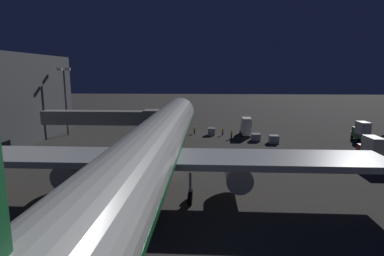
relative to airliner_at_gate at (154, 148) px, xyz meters
name	(u,v)px	position (x,y,z in m)	size (l,w,h in m)	color
ground_plane	(165,173)	(0.00, -7.90, -5.51)	(320.00, 320.00, 0.00)	#383533
airliner_at_gate	(154,148)	(0.00, 0.00, 0.00)	(50.29, 70.63, 18.12)	silver
jet_bridge	(111,118)	(11.96, -22.16, 0.10)	(22.31, 3.40, 7.15)	#9E9E99
apron_floodlight_mast	(65,96)	(25.50, -33.29, 3.30)	(2.90, 0.50, 14.86)	#59595E
cargo_truck_aft	(371,150)	(-31.06, -13.88, -3.39)	(2.36, 5.18, 4.32)	maroon
belt_loader	(377,144)	(-37.41, -24.10, -4.66)	(1.96, 8.48, 3.68)	#234C9E
catering_truck	(246,127)	(-14.49, -34.92, -3.51)	(2.36, 5.32, 4.03)	silver
ops_van	(361,131)	(-37.61, -30.71, -3.54)	(2.36, 4.41, 3.99)	#287038
baggage_container_near_belt	(274,139)	(-19.16, -27.51, -4.73)	(1.83, 1.81, 1.55)	#B7BABF
baggage_container_mid_row	(211,131)	(-6.80, -34.92, -4.72)	(1.56, 1.67, 1.59)	#B7BABF
baggage_container_far_row	(256,137)	(-15.91, -29.49, -4.78)	(1.74, 1.72, 1.45)	#B7BABF
ground_crew_near_nose_gear	(231,134)	(-10.99, -31.06, -4.54)	(0.40, 0.40, 1.76)	black
ground_crew_by_belt_loader	(223,131)	(-9.32, -34.83, -4.55)	(0.40, 0.40, 1.75)	black
ground_crew_under_port_wing	(194,130)	(-2.92, -36.21, -4.58)	(0.40, 0.40, 1.70)	black
traffic_cone_nose_port	(191,134)	(-2.20, -34.10, -5.24)	(0.36, 0.36, 0.55)	orange
traffic_cone_nose_starboard	(171,134)	(2.20, -34.10, -5.24)	(0.36, 0.36, 0.55)	orange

